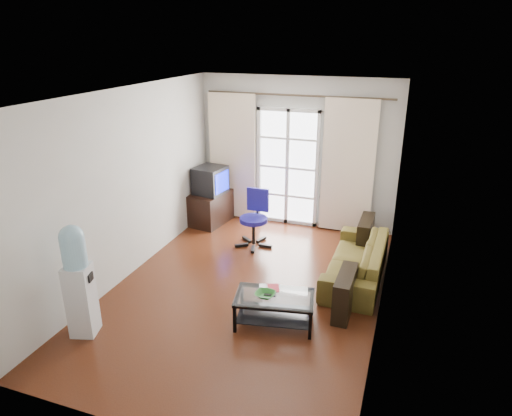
{
  "coord_description": "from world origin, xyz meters",
  "views": [
    {
      "loc": [
        1.98,
        -5.21,
        3.36
      ],
      "look_at": [
        0.02,
        0.35,
        1.1
      ],
      "focal_mm": 32.0,
      "sensor_mm": 36.0,
      "label": 1
    }
  ],
  "objects": [
    {
      "name": "crt_tv",
      "position": [
        -1.5,
        2.05,
        0.85
      ],
      "size": [
        0.61,
        0.61,
        0.5
      ],
      "rotation": [
        0.0,
        0.0,
        -0.15
      ],
      "color": "black",
      "rests_on": "tv_stand"
    },
    {
      "name": "curtain_rod",
      "position": [
        0.0,
        2.5,
        2.38
      ],
      "size": [
        3.3,
        0.04,
        0.04
      ],
      "primitive_type": "cylinder",
      "rotation": [
        0.0,
        1.57,
        0.0
      ],
      "color": "#4C3F2D",
      "rests_on": "wall_back"
    },
    {
      "name": "french_door",
      "position": [
        -0.15,
        2.54,
        1.07
      ],
      "size": [
        1.16,
        0.06,
        2.15
      ],
      "color": "white",
      "rests_on": "wall_back"
    },
    {
      "name": "water_cooler",
      "position": [
        -1.48,
        -1.56,
        0.73
      ],
      "size": [
        0.35,
        0.35,
        1.4
      ],
      "rotation": [
        0.0,
        0.0,
        0.28
      ],
      "color": "silver",
      "rests_on": "floor"
    },
    {
      "name": "curtain_left",
      "position": [
        -1.2,
        2.48,
        1.2
      ],
      "size": [
        0.9,
        0.07,
        2.35
      ],
      "primitive_type": "cube",
      "color": "#F7E4C7",
      "rests_on": "curtain_rod"
    },
    {
      "name": "remote",
      "position": [
        0.55,
        -0.65,
        0.4
      ],
      "size": [
        0.15,
        0.06,
        0.02
      ],
      "primitive_type": "cube",
      "rotation": [
        0.0,
        0.0,
        0.16
      ],
      "color": "black",
      "rests_on": "coffee_table"
    },
    {
      "name": "task_chair",
      "position": [
        -0.39,
        1.4,
        0.28
      ],
      "size": [
        0.66,
        0.66,
        0.96
      ],
      "rotation": [
        0.0,
        0.0,
        -0.02
      ],
      "color": "black",
      "rests_on": "floor"
    },
    {
      "name": "wall_left",
      "position": [
        -1.8,
        0.0,
        1.35
      ],
      "size": [
        0.02,
        5.2,
        2.7
      ],
      "primitive_type": "cube",
      "color": "beige",
      "rests_on": "floor"
    },
    {
      "name": "wall_back",
      "position": [
        0.0,
        2.6,
        1.35
      ],
      "size": [
        3.6,
        0.02,
        2.7
      ],
      "primitive_type": "cube",
      "color": "beige",
      "rests_on": "floor"
    },
    {
      "name": "wall_front",
      "position": [
        0.0,
        -2.6,
        1.35
      ],
      "size": [
        3.6,
        0.02,
        2.7
      ],
      "primitive_type": "cube",
      "color": "beige",
      "rests_on": "floor"
    },
    {
      "name": "coffee_table",
      "position": [
        0.6,
        -0.64,
        0.25
      ],
      "size": [
        1.04,
        0.71,
        0.39
      ],
      "rotation": [
        0.0,
        0.0,
        0.19
      ],
      "color": "silver",
      "rests_on": "floor"
    },
    {
      "name": "tv_stand",
      "position": [
        -1.5,
        2.05,
        0.3
      ],
      "size": [
        0.66,
        0.89,
        0.6
      ],
      "primitive_type": "cube",
      "rotation": [
        0.0,
        0.0,
        -0.15
      ],
      "color": "black",
      "rests_on": "floor"
    },
    {
      "name": "radiator",
      "position": [
        0.8,
        2.5,
        0.33
      ],
      "size": [
        0.64,
        0.12,
        0.64
      ],
      "primitive_type": "cube",
      "color": "gray",
      "rests_on": "floor"
    },
    {
      "name": "sofa",
      "position": [
        1.39,
        0.87,
        0.28
      ],
      "size": [
        1.93,
        0.8,
        0.56
      ],
      "primitive_type": "imported",
      "rotation": [
        0.0,
        0.0,
        -1.58
      ],
      "color": "brown",
      "rests_on": "floor"
    },
    {
      "name": "ceiling",
      "position": [
        0.0,
        0.0,
        2.7
      ],
      "size": [
        5.2,
        5.2,
        0.0
      ],
      "primitive_type": "plane",
      "rotation": [
        3.14,
        0.0,
        0.0
      ],
      "color": "white",
      "rests_on": "wall_back"
    },
    {
      "name": "bowl",
      "position": [
        0.5,
        -0.69,
        0.42
      ],
      "size": [
        0.28,
        0.28,
        0.06
      ],
      "primitive_type": "imported",
      "rotation": [
        0.0,
        0.0,
        -0.08
      ],
      "color": "green",
      "rests_on": "coffee_table"
    },
    {
      "name": "book",
      "position": [
        0.47,
        -0.51,
        0.4
      ],
      "size": [
        0.28,
        0.3,
        0.02
      ],
      "primitive_type": "imported",
      "rotation": [
        0.0,
        0.0,
        0.36
      ],
      "color": "#A22613",
      "rests_on": "coffee_table"
    },
    {
      "name": "wall_right",
      "position": [
        1.8,
        0.0,
        1.35
      ],
      "size": [
        0.02,
        5.2,
        2.7
      ],
      "primitive_type": "cube",
      "color": "beige",
      "rests_on": "floor"
    },
    {
      "name": "curtain_right",
      "position": [
        0.95,
        2.48,
        1.2
      ],
      "size": [
        0.9,
        0.07,
        2.35
      ],
      "primitive_type": "cube",
      "color": "#F7E4C7",
      "rests_on": "curtain_rod"
    },
    {
      "name": "floor",
      "position": [
        0.0,
        0.0,
        0.0
      ],
      "size": [
        5.2,
        5.2,
        0.0
      ],
      "primitive_type": "plane",
      "color": "#532713",
      "rests_on": "ground"
    }
  ]
}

